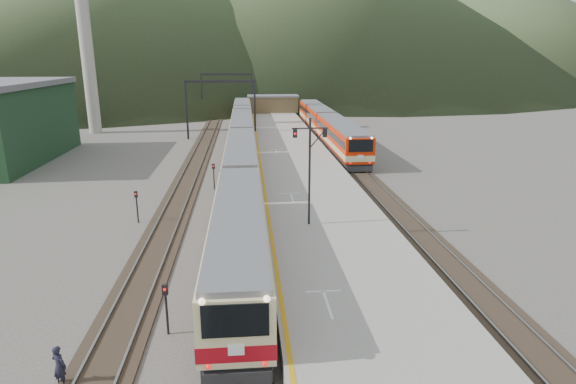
{
  "coord_description": "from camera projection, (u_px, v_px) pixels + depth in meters",
  "views": [
    {
      "loc": [
        0.5,
        -12.16,
        11.24
      ],
      "look_at": [
        3.34,
        20.1,
        2.0
      ],
      "focal_mm": 30.0,
      "sensor_mm": 36.0,
      "label": 1
    }
  ],
  "objects": [
    {
      "name": "gantry_far",
      "position": [
        227.0,
        87.0,
        89.55
      ],
      "size": [
        9.55,
        0.25,
        8.0
      ],
      "color": "black",
      "rests_on": "ground"
    },
    {
      "name": "main_train",
      "position": [
        242.0,
        145.0,
        52.0
      ],
      "size": [
        2.73,
        75.0,
        3.34
      ],
      "color": "#CDBE88",
      "rests_on": "track_main"
    },
    {
      "name": "platform",
      "position": [
        294.0,
        159.0,
        51.43
      ],
      "size": [
        8.0,
        100.0,
        1.0
      ],
      "primitive_type": "cube",
      "color": "gray",
      "rests_on": "ground"
    },
    {
      "name": "hill_a",
      "position": [
        138.0,
        4.0,
        185.1
      ],
      "size": [
        180.0,
        180.0,
        60.0
      ],
      "primitive_type": "cone",
      "color": "#344427",
      "rests_on": "ground"
    },
    {
      "name": "gantry_near",
      "position": [
        221.0,
        98.0,
        65.6
      ],
      "size": [
        9.55,
        0.25,
        8.0
      ],
      "color": "black",
      "rests_on": "ground"
    },
    {
      "name": "smokestack",
      "position": [
        84.0,
        27.0,
        68.11
      ],
      "size": [
        1.8,
        1.8,
        30.0
      ],
      "primitive_type": "cylinder",
      "color": "#9E998E",
      "rests_on": "ground"
    },
    {
      "name": "track_second",
      "position": [
        345.0,
        158.0,
        53.96
      ],
      "size": [
        2.6,
        200.0,
        0.23
      ],
      "color": "black",
      "rests_on": "ground"
    },
    {
      "name": "short_signal_c",
      "position": [
        137.0,
        202.0,
        33.11
      ],
      "size": [
        0.24,
        0.18,
        2.27
      ],
      "color": "black",
      "rests_on": "ground"
    },
    {
      "name": "station_shed",
      "position": [
        273.0,
        104.0,
        89.17
      ],
      "size": [
        9.4,
        4.4,
        3.1
      ],
      "color": "brown",
      "rests_on": "platform"
    },
    {
      "name": "short_signal_b",
      "position": [
        214.0,
        173.0,
        41.34
      ],
      "size": [
        0.26,
        0.22,
        2.27
      ],
      "color": "black",
      "rests_on": "ground"
    },
    {
      "name": "track_far",
      "position": [
        196.0,
        161.0,
        52.57
      ],
      "size": [
        2.6,
        200.0,
        0.23
      ],
      "color": "black",
      "rests_on": "ground"
    },
    {
      "name": "track_main",
      "position": [
        242.0,
        160.0,
        52.99
      ],
      "size": [
        2.6,
        200.0,
        0.23
      ],
      "color": "black",
      "rests_on": "ground"
    },
    {
      "name": "second_train",
      "position": [
        327.0,
        125.0,
        65.52
      ],
      "size": [
        2.92,
        39.72,
        3.56
      ],
      "color": "red",
      "rests_on": "track_second"
    },
    {
      "name": "worker",
      "position": [
        59.0,
        366.0,
        16.8
      ],
      "size": [
        0.68,
        0.6,
        1.57
      ],
      "primitive_type": "imported",
      "rotation": [
        0.0,
        0.0,
        2.66
      ],
      "color": "black",
      "rests_on": "ground"
    },
    {
      "name": "signal_mast",
      "position": [
        310.0,
        161.0,
        29.18
      ],
      "size": [
        2.2,
        0.23,
        6.64
      ],
      "color": "black",
      "rests_on": "platform"
    },
    {
      "name": "short_signal_a",
      "position": [
        166.0,
        303.0,
        19.72
      ],
      "size": [
        0.23,
        0.18,
        2.27
      ],
      "color": "black",
      "rests_on": "ground"
    },
    {
      "name": "hill_c",
      "position": [
        485.0,
        24.0,
        218.25
      ],
      "size": [
        160.0,
        160.0,
        50.0
      ],
      "primitive_type": "cone",
      "color": "#344427",
      "rests_on": "ground"
    }
  ]
}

